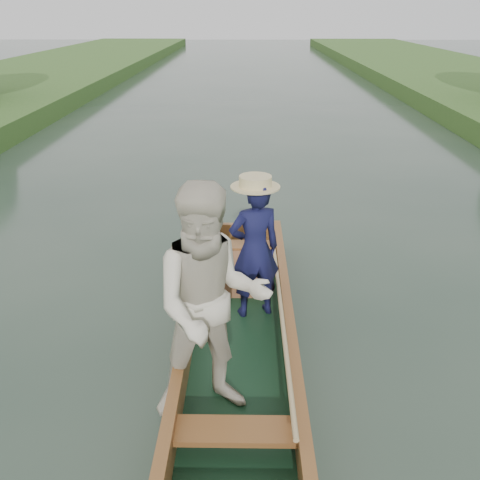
{
  "coord_description": "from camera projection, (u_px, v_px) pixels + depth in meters",
  "views": [
    {
      "loc": [
        0.08,
        -4.79,
        3.29
      ],
      "look_at": [
        0.0,
        0.6,
        0.95
      ],
      "focal_mm": 40.0,
      "sensor_mm": 36.0,
      "label": 1
    }
  ],
  "objects": [
    {
      "name": "punt",
      "position": [
        228.0,
        301.0,
        5.02
      ],
      "size": [
        1.33,
        5.0,
        2.13
      ],
      "color": "#13321D",
      "rests_on": "ground"
    },
    {
      "name": "ground",
      "position": [
        239.0,
        344.0,
        5.7
      ],
      "size": [
        120.0,
        120.0,
        0.0
      ],
      "primitive_type": "plane",
      "color": "#283D30",
      "rests_on": "ground"
    },
    {
      "name": "trees_far",
      "position": [
        307.0,
        49.0,
        11.79
      ],
      "size": [
        23.01,
        14.48,
        4.65
      ],
      "color": "#47331E",
      "rests_on": "ground"
    }
  ]
}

